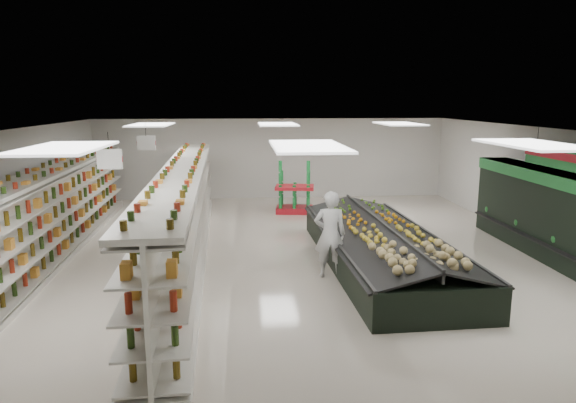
{
  "coord_description": "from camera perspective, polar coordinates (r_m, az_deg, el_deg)",
  "views": [
    {
      "loc": [
        -1.07,
        -12.61,
        3.93
      ],
      "look_at": [
        0.02,
        0.25,
        1.37
      ],
      "focal_mm": 32.0,
      "sensor_mm": 36.0,
      "label": 1
    }
  ],
  "objects": [
    {
      "name": "floor",
      "position": [
        13.25,
        0.0,
        -6.02
      ],
      "size": [
        16.0,
        16.0,
        0.0
      ],
      "primitive_type": "plane",
      "color": "beige",
      "rests_on": "ground"
    },
    {
      "name": "ceiling",
      "position": [
        12.68,
        0.0,
        7.93
      ],
      "size": [
        14.0,
        16.0,
        0.02
      ],
      "primitive_type": "cube",
      "color": "white",
      "rests_on": "wall_back"
    },
    {
      "name": "wall_back",
      "position": [
        20.77,
        -1.86,
        4.78
      ],
      "size": [
        14.0,
        0.02,
        3.2
      ],
      "primitive_type": "cube",
      "color": "silver",
      "rests_on": "floor"
    },
    {
      "name": "wall_front",
      "position": [
        5.28,
        7.61,
        -15.09
      ],
      "size": [
        14.0,
        0.02,
        3.2
      ],
      "primitive_type": "cube",
      "color": "silver",
      "rests_on": "floor"
    },
    {
      "name": "wall_right",
      "position": [
        15.15,
        27.42,
        1.11
      ],
      "size": [
        0.02,
        16.0,
        3.2
      ],
      "primitive_type": "cube",
      "color": "silver",
      "rests_on": "floor"
    },
    {
      "name": "produce_wall_case",
      "position": [
        13.73,
        28.92,
        -1.49
      ],
      "size": [
        0.93,
        8.0,
        2.2
      ],
      "color": "black",
      "rests_on": "floor"
    },
    {
      "name": "aisle_sign_near",
      "position": [
        11.02,
        -19.22,
        4.47
      ],
      "size": [
        0.52,
        0.06,
        0.75
      ],
      "color": "white",
      "rests_on": "ceiling"
    },
    {
      "name": "aisle_sign_far",
      "position": [
        14.91,
        -15.47,
        6.29
      ],
      "size": [
        0.52,
        0.06,
        0.75
      ],
      "color": "white",
      "rests_on": "ceiling"
    },
    {
      "name": "hortifruti_banner",
      "position": [
        13.36,
        28.46,
        4.38
      ],
      "size": [
        0.12,
        3.2,
        0.95
      ],
      "color": "#207A32",
      "rests_on": "ceiling"
    },
    {
      "name": "gondola_left",
      "position": [
        14.21,
        -24.77,
        -1.64
      ],
      "size": [
        1.42,
        12.83,
        2.22
      ],
      "rotation": [
        0.0,
        0.0,
        0.04
      ],
      "color": "white",
      "rests_on": "floor"
    },
    {
      "name": "gondola_center",
      "position": [
        13.07,
        -11.38,
        -1.69
      ],
      "size": [
        1.55,
        13.33,
        2.3
      ],
      "rotation": [
        0.0,
        0.0,
        0.04
      ],
      "color": "white",
      "rests_on": "floor"
    },
    {
      "name": "produce_island",
      "position": [
        12.57,
        10.3,
        -4.83
      ],
      "size": [
        2.87,
        7.34,
        1.08
      ],
      "rotation": [
        0.0,
        0.0,
        0.03
      ],
      "color": "black",
      "rests_on": "floor"
    },
    {
      "name": "soda_endcap",
      "position": [
        18.07,
        0.74,
        1.35
      ],
      "size": [
        1.45,
        1.09,
        1.71
      ],
      "rotation": [
        0.0,
        0.0,
        -0.14
      ],
      "color": "#B31421",
      "rests_on": "floor"
    },
    {
      "name": "shopper_main",
      "position": [
        11.49,
        4.69,
        -3.67
      ],
      "size": [
        0.75,
        0.53,
        1.97
      ],
      "primitive_type": "imported",
      "rotation": [
        0.0,
        0.0,
        3.06
      ],
      "color": "silver",
      "rests_on": "floor"
    },
    {
      "name": "shopper_background",
      "position": [
        16.26,
        -13.19,
        -0.2
      ],
      "size": [
        0.71,
        0.88,
        1.58
      ],
      "primitive_type": "imported",
      "rotation": [
        0.0,
        0.0,
        1.23
      ],
      "color": "tan",
      "rests_on": "floor"
    }
  ]
}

